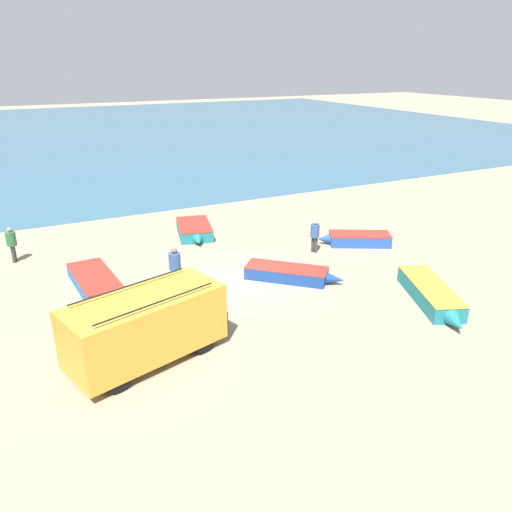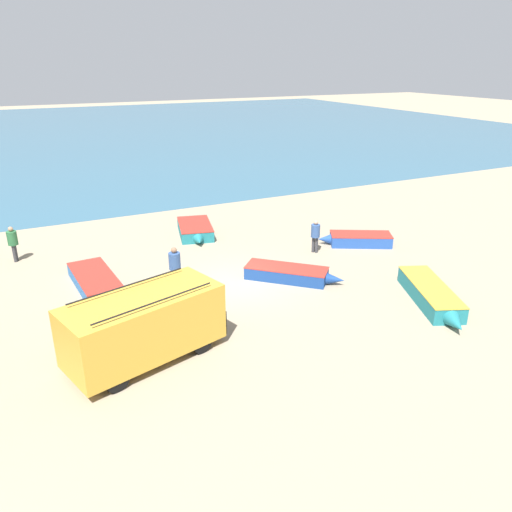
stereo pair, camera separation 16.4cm
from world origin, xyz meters
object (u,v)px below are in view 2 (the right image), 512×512
Objects in this scene: fishing_rowboat_2 at (358,239)px; fisherman_1 at (315,233)px; fishing_rowboat_3 at (96,282)px; parked_van at (145,325)px; fisherman_2 at (175,264)px; fishing_rowboat_0 at (432,295)px; fisherman_0 at (13,241)px; fishing_rowboat_4 at (290,274)px; fishing_rowboat_1 at (195,230)px.

fishing_rowboat_2 is 2.66m from fisherman_1.
fishing_rowboat_2 reaches higher than fishing_rowboat_3.
fishing_rowboat_3 is at bearing 79.01° from parked_van.
fishing_rowboat_0 is at bearing -76.38° from fisherman_2.
fishing_rowboat_4 is at bearing -19.27° from fisherman_0.
fisherman_0 is at bearing 91.34° from parked_van.
fisherman_0 is (-10.56, 7.58, 0.74)m from fishing_rowboat_4.
fishing_rowboat_4 is 13.02m from fisherman_0.
fishing_rowboat_0 is at bearing 105.93° from fishing_rowboat_2.
parked_van is at bearing -160.40° from fisherman_2.
fisherman_1 is 7.52m from fisherman_2.
fisherman_1 reaches higher than fishing_rowboat_0.
fisherman_0 reaches higher than fishing_rowboat_3.
fisherman_2 reaches higher than fisherman_1.
fishing_rowboat_3 is at bearing -42.48° from fisherman_0.
fisherman_2 reaches higher than fishing_rowboat_3.
fisherman_1 is (4.42, -5.05, 0.68)m from fishing_rowboat_1.
fishing_rowboat_3 is 5.63m from fisherman_0.
fishing_rowboat_2 is at bearing -37.14° from fisherman_2.
fishing_rowboat_0 is 6.85m from fisherman_1.
fishing_rowboat_1 is at bearing 15.06° from fisherman_0.
fisherman_2 is (-10.02, -0.96, 0.80)m from fishing_rowboat_2.
fisherman_1 is (-2.57, 0.06, 0.69)m from fishing_rowboat_2.
fisherman_1 is at bearing 26.98° from fishing_rowboat_2.
fisherman_1 reaches higher than fishing_rowboat_2.
fisherman_1 reaches higher than fishing_rowboat_3.
fisherman_0 is at bearing -172.02° from fishing_rowboat_4.
fishing_rowboat_0 reaches higher than fishing_rowboat_3.
fishing_rowboat_4 is at bearing 65.56° from fishing_rowboat_3.
parked_van is at bearing -111.57° from fishing_rowboat_4.
fisherman_2 is at bearing -151.88° from fishing_rowboat_4.
parked_van is 3.12× the size of fisherman_0.
parked_van is 1.13× the size of fishing_rowboat_3.
fishing_rowboat_2 is 5.78m from fishing_rowboat_4.
fishing_rowboat_1 is 1.05× the size of fishing_rowboat_2.
fisherman_0 reaches higher than fishing_rowboat_1.
parked_van is 1.10× the size of fishing_rowboat_0.
fishing_rowboat_3 is (-13.00, 0.54, -0.01)m from fishing_rowboat_2.
fishing_rowboat_2 is 2.02× the size of fisherman_2.
fisherman_0 is at bearing 9.92° from fishing_rowboat_2.
fishing_rowboat_0 is 1.31× the size of fishing_rowboat_2.
fishing_rowboat_4 is (7.12, 3.29, -0.92)m from parked_van.
fisherman_1 is (2.75, 2.33, 0.71)m from fishing_rowboat_4.
fishing_rowboat_1 is 6.83m from fisherman_2.
parked_van is 12.01m from fishing_rowboat_1.
fisherman_1 is (9.87, 5.61, -0.22)m from parked_van.
fishing_rowboat_1 is 1.06× the size of fishing_rowboat_4.
fishing_rowboat_0 reaches higher than fishing_rowboat_1.
fishing_rowboat_0 is at bearing 38.57° from fishing_rowboat_1.
fishing_rowboat_2 is at bearing 67.33° from fishing_rowboat_1.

